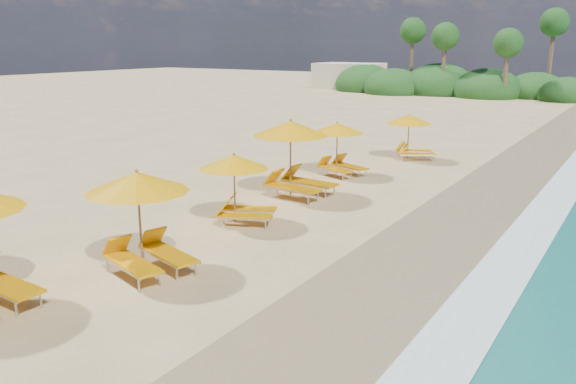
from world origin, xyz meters
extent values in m
plane|color=tan|center=(0.00, 0.00, 0.00)|extent=(160.00, 160.00, 0.00)
cube|color=#897752|center=(4.00, 0.00, 0.01)|extent=(4.00, 160.00, 0.01)
cube|color=white|center=(5.50, 0.00, 0.03)|extent=(1.20, 160.00, 0.01)
cylinder|color=olive|center=(-1.54, -3.80, 1.11)|extent=(0.06, 0.06, 2.23)
cone|color=#E39804|center=(-1.54, -3.80, 2.04)|extent=(2.85, 2.85, 0.45)
sphere|color=olive|center=(-1.54, -3.80, 2.29)|extent=(0.08, 0.08, 0.08)
cylinder|color=olive|center=(-1.94, 0.23, 0.97)|extent=(0.05, 0.05, 1.93)
cone|color=#E39804|center=(-1.94, 0.23, 1.77)|extent=(2.62, 2.62, 0.39)
sphere|color=olive|center=(-1.94, 0.23, 1.98)|extent=(0.07, 0.07, 0.07)
cylinder|color=olive|center=(-2.26, 3.76, 1.24)|extent=(0.06, 0.06, 2.47)
cone|color=#E39804|center=(-2.26, 3.76, 2.26)|extent=(2.74, 2.74, 0.50)
sphere|color=olive|center=(-2.26, 3.76, 2.54)|extent=(0.09, 0.09, 0.09)
cylinder|color=olive|center=(-2.42, 7.43, 1.00)|extent=(0.05, 0.05, 1.99)
cone|color=#E39804|center=(-2.42, 7.43, 1.82)|extent=(2.61, 2.61, 0.40)
sphere|color=olive|center=(-2.42, 7.43, 2.04)|extent=(0.07, 0.07, 0.07)
cylinder|color=olive|center=(-1.19, 11.86, 0.97)|extent=(0.05, 0.05, 1.93)
cone|color=#E39804|center=(-1.19, 11.86, 1.77)|extent=(2.73, 2.73, 0.39)
sphere|color=olive|center=(-1.19, 11.86, 1.98)|extent=(0.07, 0.07, 0.07)
ellipsoid|color=#163D14|center=(-6.00, 45.00, 0.62)|extent=(6.40, 6.40, 4.16)
ellipsoid|color=#163D14|center=(-11.00, 46.00, 0.70)|extent=(7.20, 7.20, 4.68)
ellipsoid|color=#163D14|center=(-15.00, 44.00, 0.58)|extent=(6.00, 6.00, 3.90)
ellipsoid|color=#163D14|center=(-2.00, 47.00, 0.55)|extent=(5.60, 5.60, 3.64)
ellipsoid|color=#163D14|center=(-19.00, 46.00, 0.64)|extent=(6.60, 6.60, 4.29)
ellipsoid|color=#163D14|center=(1.00, 45.00, 0.49)|extent=(5.00, 5.00, 3.25)
cylinder|color=brown|center=(-4.00, 43.00, 2.50)|extent=(0.36, 0.36, 5.00)
sphere|color=#163D14|center=(-4.00, 43.00, 5.00)|extent=(2.60, 2.60, 2.60)
cylinder|color=brown|center=(-10.00, 44.00, 2.80)|extent=(0.36, 0.36, 5.60)
sphere|color=#163D14|center=(-10.00, 44.00, 5.60)|extent=(2.60, 2.60, 2.60)
cylinder|color=brown|center=(-14.00, 46.00, 3.10)|extent=(0.36, 0.36, 6.20)
sphere|color=#163D14|center=(-14.00, 46.00, 6.20)|extent=(2.60, 2.60, 2.60)
cylinder|color=brown|center=(-1.00, 47.00, 3.40)|extent=(0.36, 0.36, 6.80)
sphere|color=#163D14|center=(-1.00, 47.00, 6.80)|extent=(2.60, 2.60, 2.60)
cube|color=beige|center=(-22.00, 48.00, 1.40)|extent=(7.00, 5.00, 2.80)
camera|label=1|loc=(7.98, -12.71, 5.01)|focal=36.71mm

